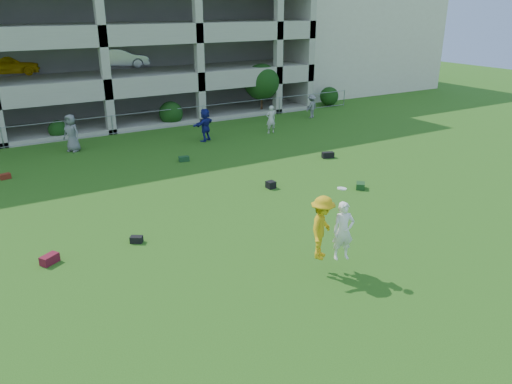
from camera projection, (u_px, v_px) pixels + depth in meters
ground at (292, 270)px, 14.88m from camera, size 100.00×100.00×0.00m
stucco_building at (326, 31)px, 46.60m from camera, size 16.00×14.00×10.00m
bystander_c at (71, 133)px, 26.46m from camera, size 1.10×1.15×1.98m
bystander_d at (205, 125)px, 28.50m from camera, size 1.78×1.35×1.87m
bystander_e at (271, 119)px, 30.23m from camera, size 0.65×0.46×1.69m
bystander_f at (311, 106)px, 34.33m from camera, size 1.16×0.89×1.58m
bag_red_a at (50, 259)px, 15.20m from camera, size 0.63×0.55×0.28m
bag_black_b at (137, 239)px, 16.54m from camera, size 0.47×0.43×0.22m
bag_green_c at (360, 186)px, 21.34m from camera, size 0.60×0.60×0.26m
crate_d at (271, 185)px, 21.40m from camera, size 0.37×0.37×0.30m
bag_black_e at (328, 155)px, 25.60m from camera, size 0.66×0.47×0.30m
bag_red_f at (5, 176)px, 22.53m from camera, size 0.50×0.36×0.24m
bag_green_g at (184, 159)px, 25.04m from camera, size 0.54×0.37×0.25m
frisbee_contest at (327, 228)px, 14.29m from camera, size 1.65×1.31×2.19m
parking_garage at (70, 25)px, 35.00m from camera, size 30.00×14.00×12.00m
fence at (112, 125)px, 29.93m from camera, size 36.06×0.06×1.20m
shrub_row at (178, 101)px, 32.37m from camera, size 34.38×2.52×3.50m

